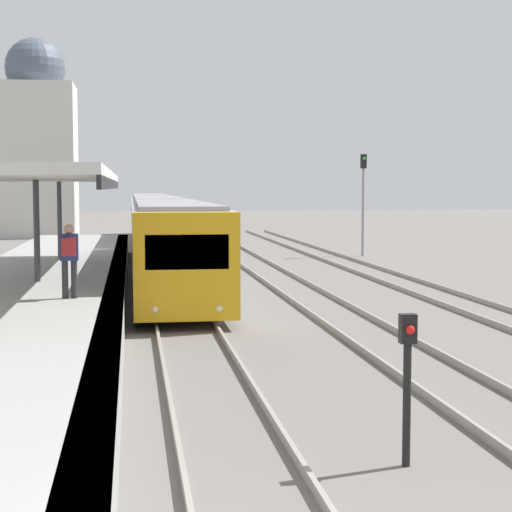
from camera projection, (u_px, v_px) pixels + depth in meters
platform_canopy at (37, 177)px, 22.34m from camera, size 4.00×18.30×2.88m
person_on_platform at (69, 255)px, 19.03m from camera, size 0.40×0.40×1.66m
train_near at (158, 224)px, 42.11m from camera, size 2.54×44.78×2.96m
signal_post_near at (407, 373)px, 10.43m from camera, size 0.20×0.21×1.89m
signal_mast_far at (363, 192)px, 42.51m from camera, size 0.28×0.29×5.07m
distant_domed_building at (37, 144)px, 59.27m from camera, size 5.33×5.33×13.69m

